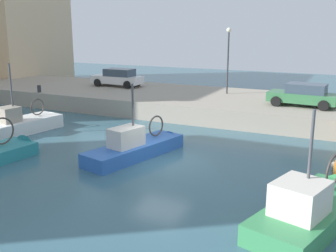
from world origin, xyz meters
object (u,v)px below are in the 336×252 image
Objects in this scene: fishing_boat_blue at (140,152)px; fishing_boat_green at (315,214)px; fishing_boat_white at (24,130)px; parked_car_white at (118,77)px; parked_car_green at (304,95)px; mooring_bollard_mid at (39,89)px; quay_streetlamp at (228,50)px.

fishing_boat_green is (-3.44, -8.53, 0.02)m from fishing_boat_blue.
fishing_boat_white is 11.52m from parked_car_white.
parked_car_green reaches higher than mooring_bollard_mid.
parked_car_green is (9.03, -14.71, 1.84)m from fishing_boat_white.
fishing_boat_white reaches higher than fishing_boat_green.
fishing_boat_white is 11.37× the size of mooring_bollard_mid.
fishing_boat_green is at bearing -170.45° from parked_car_green.
mooring_bollard_mid is at bearing 144.38° from parked_car_white.
fishing_boat_white reaches higher than parked_car_green.
mooring_bollard_mid is (6.97, 12.69, 1.34)m from fishing_boat_blue.
fishing_boat_green is at bearing -116.12° from mooring_bollard_mid.
fishing_boat_blue is at bearing -143.92° from parked_car_white.
quay_streetlamp is at bearing -87.66° from parked_car_white.
fishing_boat_blue is 15.25m from parked_car_white.
fishing_boat_green is at bearing -131.93° from parked_car_white.
fishing_boat_white is at bearing -145.00° from mooring_bollard_mid.
quay_streetlamp is at bearing 65.18° from parked_car_green.
fishing_boat_white reaches higher than fishing_boat_blue.
parked_car_green is at bearing -32.36° from fishing_boat_blue.
fishing_boat_white is (4.32, 16.96, -0.06)m from fishing_boat_green.
fishing_boat_blue is 9.20m from fishing_boat_green.
quay_streetlamp is (5.65, -13.13, 2.98)m from mooring_bollard_mid.
quay_streetlamp is at bearing -1.97° from fishing_boat_blue.
fishing_boat_white is 1.29× the size of quay_streetlamp.
fishing_boat_white reaches higher than parked_car_white.
quay_streetlamp is at bearing 26.76° from fishing_boat_green.
mooring_bollard_mid is (-2.95, 18.98, -0.46)m from parked_car_green.
parked_car_green is (9.92, -6.28, 1.80)m from fishing_boat_blue.
parked_car_white reaches higher than mooring_bollard_mid.
fishing_boat_green is at bearing -104.29° from fishing_boat_white.
fishing_boat_blue is 8.48m from fishing_boat_white.
quay_streetlamp is (16.06, 8.10, 4.29)m from fishing_boat_green.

